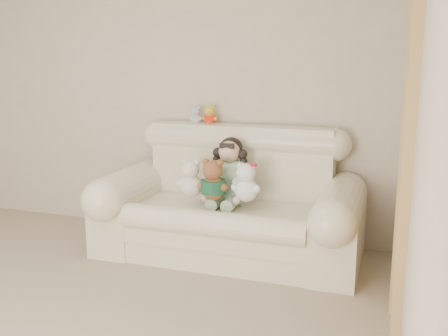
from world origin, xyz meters
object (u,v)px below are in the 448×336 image
sofa (228,194)px  cream_teddy (191,174)px  white_cat (246,178)px  seated_child (230,170)px  brown_teddy (213,176)px

sofa → cream_teddy: size_ratio=5.77×
sofa → white_cat: (0.18, -0.09, 0.17)m
sofa → white_cat: 0.26m
white_cat → cream_teddy: size_ratio=1.00×
seated_child → white_cat: size_ratio=1.50×
cream_teddy → sofa: bearing=17.3°
white_cat → brown_teddy: bearing=-179.2°
seated_child → cream_teddy: seated_child is taller
sofa → white_cat: sofa is taller
brown_teddy → white_cat: (0.25, 0.06, -0.01)m
sofa → brown_teddy: (-0.07, -0.15, 0.18)m
seated_child → cream_teddy: size_ratio=1.51×
white_cat → cream_teddy: 0.45m
cream_teddy → white_cat: bearing=-2.8°
brown_teddy → seated_child: bearing=90.6°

